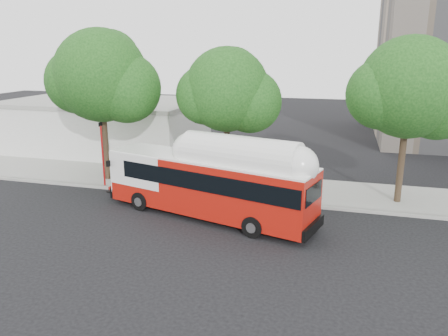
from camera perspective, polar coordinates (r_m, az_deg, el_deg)
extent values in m
plane|color=black|center=(21.71, -1.22, -7.55)|extent=(120.00, 120.00, 0.00)
cube|color=gray|center=(27.60, 2.63, -2.35)|extent=(60.00, 5.00, 0.15)
cube|color=gray|center=(25.20, 1.31, -4.08)|extent=(60.00, 0.30, 0.15)
cube|color=maroon|center=(26.04, -5.11, -3.47)|extent=(10.00, 0.32, 0.16)
cylinder|color=#2D2116|center=(29.24, -15.27, 4.12)|extent=(0.36, 0.36, 6.08)
sphere|color=#123C11|center=(28.79, -15.80, 11.56)|extent=(5.80, 5.80, 5.80)
sphere|color=#123C11|center=(28.23, -12.66, 10.15)|extent=(4.35, 4.35, 4.35)
cylinder|color=#2D2116|center=(26.68, 0.36, 2.93)|extent=(0.36, 0.36, 5.44)
sphere|color=#123C11|center=(26.16, 0.37, 10.22)|extent=(5.00, 5.00, 5.00)
sphere|color=#123C11|center=(26.11, 3.43, 8.68)|extent=(3.75, 3.75, 3.75)
cylinder|color=#2D2116|center=(25.79, 22.24, 1.71)|extent=(0.36, 0.36, 5.76)
sphere|color=#123C11|center=(25.26, 23.07, 9.67)|extent=(5.40, 5.40, 5.40)
sphere|color=#123C11|center=(25.76, 26.14, 7.80)|extent=(4.05, 4.05, 4.05)
cube|color=silver|center=(39.13, -15.25, 5.28)|extent=(16.00, 10.00, 4.00)
cube|color=gray|center=(38.84, -15.47, 8.33)|extent=(16.20, 10.20, 0.30)
cube|color=#A7140B|center=(22.32, -2.11, -2.32)|extent=(11.44, 5.39, 2.71)
cube|color=black|center=(21.91, -1.10, -1.11)|extent=(10.38, 5.13, 0.89)
cube|color=white|center=(21.94, -2.14, 1.15)|extent=(11.42, 5.31, 0.09)
cube|color=white|center=(20.94, 2.13, 1.15)|extent=(6.26, 3.42, 0.51)
cube|color=black|center=(26.39, -13.28, -2.70)|extent=(1.18, 1.82, 0.06)
imported|color=navy|center=(26.26, -13.34, -1.77)|extent=(0.97, 1.69, 0.84)
cylinder|color=red|center=(28.02, -15.54, 1.37)|extent=(0.12, 0.12, 3.92)
cube|color=black|center=(27.62, -15.84, 5.52)|extent=(0.05, 0.39, 0.25)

